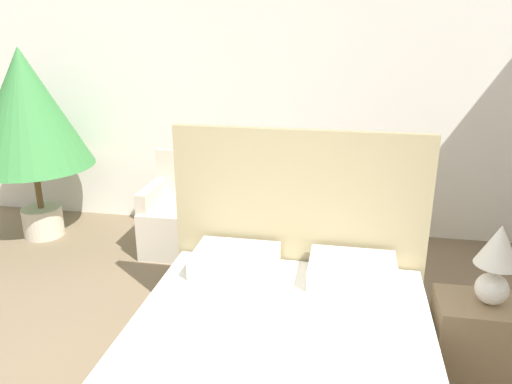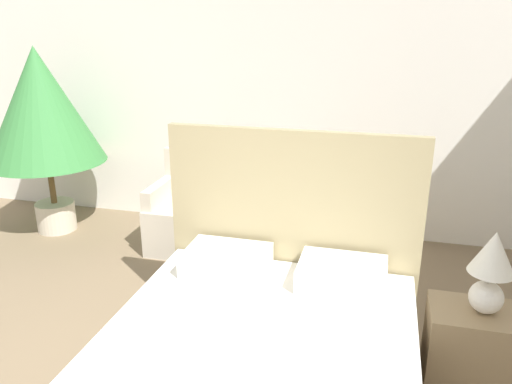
# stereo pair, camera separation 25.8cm
# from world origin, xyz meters

# --- Properties ---
(wall_back) EXTENTS (10.00, 0.06, 2.90)m
(wall_back) POSITION_xyz_m (0.00, 4.01, 1.45)
(wall_back) COLOR white
(wall_back) RESTS_ON ground_plane
(bed) EXTENTS (1.66, 2.09, 1.43)m
(bed) POSITION_xyz_m (0.50, 1.22, 0.31)
(bed) COLOR brown
(bed) RESTS_ON ground_plane
(armchair_near_window_left) EXTENTS (0.58, 0.66, 0.90)m
(armchair_near_window_left) POSITION_xyz_m (-0.73, 3.27, 0.29)
(armchair_near_window_left) COLOR beige
(armchair_near_window_left) RESTS_ON ground_plane
(armchair_near_window_right) EXTENTS (0.65, 0.72, 0.90)m
(armchair_near_window_right) POSITION_xyz_m (0.18, 3.27, 0.29)
(armchair_near_window_right) COLOR beige
(armchair_near_window_right) RESTS_ON ground_plane
(potted_palm) EXTENTS (1.14, 1.14, 1.85)m
(potted_palm) POSITION_xyz_m (-2.19, 3.31, 1.26)
(potted_palm) COLOR beige
(potted_palm) RESTS_ON ground_plane
(nightstand) EXTENTS (0.56, 0.39, 0.45)m
(nightstand) POSITION_xyz_m (1.67, 1.97, 0.23)
(nightstand) COLOR #937A56
(nightstand) RESTS_ON ground_plane
(table_lamp) EXTENTS (0.26, 0.26, 0.51)m
(table_lamp) POSITION_xyz_m (1.69, 1.97, 0.75)
(table_lamp) COLOR white
(table_lamp) RESTS_ON nightstand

